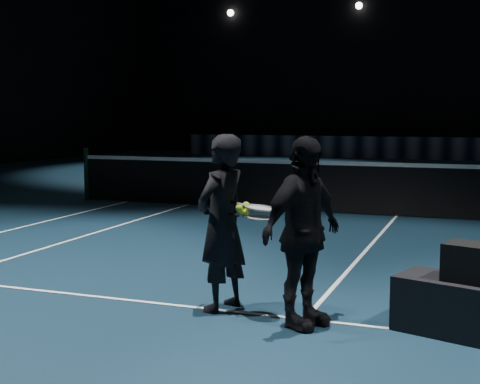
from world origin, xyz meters
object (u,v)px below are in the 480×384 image
(racket_lower, at_px, (263,218))
(racket_upper, at_px, (261,208))
(player_b, at_px, (303,232))
(tennis_balls, at_px, (245,210))
(player_a, at_px, (222,223))

(racket_lower, bearing_deg, racket_upper, 141.34)
(player_b, bearing_deg, tennis_balls, 98.33)
(racket_lower, relative_size, tennis_balls, 5.67)
(player_a, relative_size, player_b, 1.00)
(player_a, bearing_deg, racket_lower, 91.52)
(tennis_balls, bearing_deg, player_a, 166.16)
(player_a, distance_m, racket_lower, 0.46)
(racket_upper, xyz_separation_m, tennis_balls, (-0.15, 0.00, -0.02))
(racket_lower, distance_m, racket_upper, 0.10)
(player_b, relative_size, racket_lower, 2.39)
(racket_upper, height_order, tennis_balls, racket_upper)
(player_b, xyz_separation_m, racket_upper, (-0.42, 0.15, 0.17))
(player_b, bearing_deg, racket_lower, 98.81)
(player_a, xyz_separation_m, racket_upper, (0.40, -0.06, 0.17))
(player_a, xyz_separation_m, player_b, (0.82, -0.22, 0.00))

